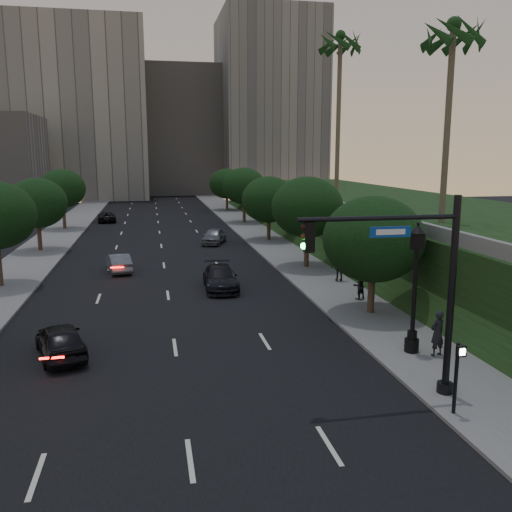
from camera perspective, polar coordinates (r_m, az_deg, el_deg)
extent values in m
plane|color=black|center=(19.55, -7.83, -14.56)|extent=(160.00, 160.00, 0.00)
cube|color=black|center=(48.40, -9.89, 0.65)|extent=(16.00, 140.00, 0.02)
cube|color=slate|center=(49.63, 2.02, 1.13)|extent=(4.50, 140.00, 0.15)
cube|color=slate|center=(49.29, -21.88, 0.30)|extent=(4.50, 140.00, 0.15)
cube|color=black|center=(51.45, 15.43, 3.26)|extent=(18.00, 90.00, 4.00)
cube|color=slate|center=(48.03, 6.40, 5.89)|extent=(0.35, 90.00, 0.70)
cube|color=gray|center=(110.74, -18.40, 14.14)|extent=(26.00, 20.00, 32.00)
cube|color=gray|center=(119.96, -7.95, 12.82)|extent=(22.00, 18.00, 26.00)
cube|color=gray|center=(116.76, 1.35, 15.44)|extent=(20.00, 22.00, 36.00)
cylinder|color=#38281C|center=(28.81, 12.05, -3.36)|extent=(0.36, 0.36, 2.86)
ellipsoid|color=black|center=(28.30, 12.25, 1.76)|extent=(5.20, 5.20, 4.42)
cylinder|color=#38281C|center=(39.85, 5.35, 0.96)|extent=(0.36, 0.36, 3.21)
ellipsoid|color=black|center=(39.46, 5.42, 5.14)|extent=(5.20, 5.20, 4.42)
cylinder|color=#38281C|center=(52.34, 1.35, 3.13)|extent=(0.36, 0.36, 2.86)
ellipsoid|color=black|center=(52.06, 1.36, 5.97)|extent=(5.20, 5.20, 4.42)
cylinder|color=#38281C|center=(65.97, -1.26, 4.85)|extent=(0.36, 0.36, 3.21)
ellipsoid|color=black|center=(65.73, -1.27, 7.38)|extent=(5.20, 5.20, 4.42)
cylinder|color=#38281C|center=(80.74, -3.08, 5.78)|extent=(0.36, 0.36, 2.86)
ellipsoid|color=black|center=(80.56, -3.09, 7.62)|extent=(5.20, 5.20, 4.42)
cylinder|color=#38281C|center=(50.06, -21.84, 2.10)|extent=(0.36, 0.36, 2.99)
ellipsoid|color=black|center=(49.76, -22.06, 5.19)|extent=(5.00, 5.00, 4.25)
cylinder|color=#38281C|center=(63.74, -19.56, 4.05)|extent=(0.36, 0.36, 3.26)
ellipsoid|color=black|center=(63.50, -19.72, 6.71)|extent=(5.00, 5.00, 4.25)
cylinder|color=#4C4233|center=(36.63, 19.50, 12.74)|extent=(0.40, 0.40, 12.00)
cylinder|color=#4C4233|center=(50.64, 8.65, 13.90)|extent=(0.40, 0.40, 14.50)
cylinder|color=black|center=(19.41, 19.84, -4.29)|extent=(0.24, 0.24, 7.00)
cylinder|color=black|center=(20.46, 19.25, -13.13)|extent=(0.56, 0.56, 0.50)
cylinder|color=black|center=(17.66, 12.85, 3.91)|extent=(5.40, 0.16, 0.16)
cube|color=black|center=(16.94, 5.63, 1.97)|extent=(0.32, 0.22, 0.95)
sphere|color=black|center=(16.85, 5.06, 3.06)|extent=(0.20, 0.20, 0.20)
sphere|color=#3F2B0A|center=(16.89, 5.05, 2.05)|extent=(0.20, 0.20, 0.20)
sphere|color=#19F24C|center=(16.94, 5.03, 1.05)|extent=(0.20, 0.20, 0.20)
cube|color=#0B3C99|center=(17.88, 13.96, 2.49)|extent=(1.40, 0.05, 0.35)
cylinder|color=black|center=(23.91, 16.04, -9.18)|extent=(0.60, 0.60, 0.70)
cylinder|color=black|center=(23.75, 16.10, -8.04)|extent=(0.40, 0.40, 0.40)
cylinder|color=black|center=(23.21, 16.35, -3.47)|extent=(0.18, 0.18, 3.60)
cube|color=black|center=(22.81, 16.62, 1.53)|extent=(0.42, 0.42, 0.70)
cone|color=black|center=(22.74, 16.69, 2.77)|extent=(0.64, 0.64, 0.35)
sphere|color=black|center=(22.72, 16.71, 3.27)|extent=(0.14, 0.14, 0.14)
cylinder|color=black|center=(18.67, 20.28, -12.20)|extent=(0.12, 0.12, 2.50)
cube|color=black|center=(18.16, 20.79, -9.34)|extent=(0.30, 0.14, 0.35)
cube|color=white|center=(18.10, 20.92, -9.42)|extent=(0.18, 0.02, 0.22)
imported|color=black|center=(24.08, -19.88, -8.33)|extent=(2.85, 4.56, 1.45)
imported|color=slate|center=(39.91, -14.23, -0.69)|extent=(2.10, 4.21, 1.32)
imported|color=black|center=(69.80, -15.46, 3.99)|extent=(2.61, 4.81, 1.28)
imported|color=black|center=(33.77, -3.76, -2.32)|extent=(2.18, 5.01, 1.44)
imported|color=slate|center=(50.95, -4.45, 2.11)|extent=(3.10, 4.67, 1.48)
imported|color=black|center=(23.52, 18.55, -7.72)|extent=(0.80, 0.64, 1.90)
imported|color=black|center=(31.42, 10.76, -3.07)|extent=(0.92, 0.82, 1.58)
imported|color=black|center=(35.55, 8.81, -1.13)|extent=(1.16, 0.58, 1.91)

